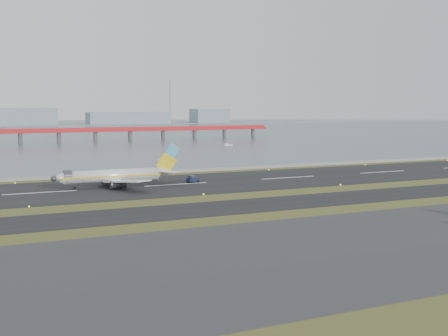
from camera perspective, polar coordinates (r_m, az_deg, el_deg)
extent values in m
plane|color=#354B1A|center=(145.63, -0.97, -3.21)|extent=(1000.00, 1000.00, 0.00)
cube|color=#2E2E30|center=(98.61, 11.94, -7.92)|extent=(1000.00, 50.00, 0.10)
cube|color=black|center=(134.85, 1.06, -3.95)|extent=(1000.00, 18.00, 0.10)
cube|color=black|center=(173.26, -4.90, -1.69)|extent=(1000.00, 45.00, 0.10)
cube|color=gray|center=(201.52, -7.75, -0.47)|extent=(1000.00, 2.50, 1.00)
cube|color=#475865|center=(595.09, -18.85, 3.64)|extent=(1400.00, 800.00, 1.30)
cube|color=#B21E21|center=(389.90, -12.95, 3.70)|extent=(260.00, 5.00, 1.60)
cube|color=#B21E21|center=(389.83, -12.95, 3.92)|extent=(260.00, 0.40, 1.40)
cylinder|color=#4C4C51|center=(390.11, -12.93, 3.04)|extent=(2.80, 2.80, 7.00)
cylinder|color=#4C4C51|center=(419.73, 0.04, 3.42)|extent=(2.80, 2.80, 7.00)
cube|color=gray|center=(754.41, -20.04, 4.09)|extent=(1400.00, 80.00, 1.00)
cube|color=gray|center=(754.96, -19.31, 4.95)|extent=(70.00, 35.00, 22.00)
cube|color=gray|center=(777.40, -9.68, 5.02)|extent=(110.00, 35.00, 16.00)
cube|color=gray|center=(816.06, -1.47, 5.31)|extent=(50.00, 35.00, 20.00)
cylinder|color=gray|center=(794.58, -5.49, 6.70)|extent=(1.80, 1.80, 60.00)
cylinder|color=silver|center=(169.82, -11.28, -0.77)|extent=(28.00, 3.80, 3.80)
cone|color=silver|center=(167.05, -16.50, -1.03)|extent=(3.20, 3.80, 3.80)
cone|color=silver|center=(174.11, -6.09, -0.42)|extent=(5.00, 3.80, 3.80)
cube|color=yellow|center=(167.97, -11.14, -0.85)|extent=(31.00, 0.06, 0.45)
cube|color=yellow|center=(171.68, -11.43, -0.70)|extent=(31.00, 0.06, 0.45)
cube|color=silver|center=(162.23, -9.84, -1.32)|extent=(11.31, 15.89, 1.66)
cube|color=silver|center=(178.62, -11.21, -0.66)|extent=(11.31, 15.89, 1.66)
cylinder|color=#37373C|center=(164.39, -10.63, -1.66)|extent=(4.20, 2.10, 2.10)
cylinder|color=#37373C|center=(175.97, -11.56, -1.16)|extent=(4.20, 2.10, 2.10)
cube|color=yellow|center=(174.05, -5.85, 0.54)|extent=(6.80, 0.35, 6.85)
cube|color=#48AACD|center=(174.33, -5.27, 1.78)|extent=(4.85, 0.37, 4.90)
cube|color=silver|center=(170.57, -5.59, -0.38)|extent=(5.64, 6.80, 0.22)
cube|color=silver|center=(177.74, -6.38, -0.12)|extent=(5.64, 6.80, 0.22)
cylinder|color=black|center=(168.12, -14.92, -1.99)|extent=(0.80, 0.28, 0.80)
cylinder|color=black|center=(167.85, -10.55, -1.86)|extent=(1.00, 0.38, 1.00)
cylinder|color=black|center=(173.24, -10.99, -1.61)|extent=(1.00, 0.38, 1.00)
cube|color=black|center=(177.08, -3.18, -1.18)|extent=(4.13, 3.11, 1.38)
cube|color=#37373C|center=(176.67, -3.30, -0.90)|extent=(2.06, 2.14, 0.80)
cylinder|color=black|center=(175.67, -3.30, -1.45)|extent=(0.87, 0.58, 0.80)
cylinder|color=black|center=(177.08, -3.68, -1.39)|extent=(0.87, 0.58, 0.80)
cylinder|color=black|center=(177.26, -2.67, -1.38)|extent=(0.87, 0.58, 0.80)
cylinder|color=black|center=(178.66, -3.05, -1.32)|extent=(0.87, 0.58, 0.80)
cube|color=silver|center=(246.92, -6.08, 0.77)|extent=(7.71, 4.87, 0.95)
cube|color=silver|center=(245.84, -6.37, 0.94)|extent=(2.58, 2.34, 0.95)
cube|color=silver|center=(343.97, 0.37, 2.35)|extent=(6.62, 3.98, 0.81)
cube|color=silver|center=(342.98, 0.21, 2.46)|extent=(2.19, 1.97, 0.81)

